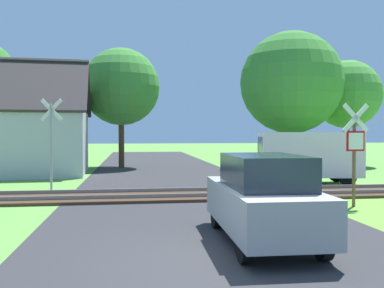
# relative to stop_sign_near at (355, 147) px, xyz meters

# --- Properties ---
(ground_plane) EXTENTS (160.00, 160.00, 0.00)m
(ground_plane) POSITION_rel_stop_sign_near_xyz_m (-4.90, -4.71, -1.78)
(ground_plane) COLOR #5B933D
(road_asphalt) EXTENTS (7.78, 80.00, 0.01)m
(road_asphalt) POSITION_rel_stop_sign_near_xyz_m (-4.90, -2.71, -1.78)
(road_asphalt) COLOR #2D2D30
(road_asphalt) RESTS_ON ground
(rail_track) EXTENTS (60.00, 2.60, 0.22)m
(rail_track) POSITION_rel_stop_sign_near_xyz_m (-4.90, 2.68, -1.73)
(rail_track) COLOR #422D1E
(rail_track) RESTS_ON ground
(stop_sign_near) EXTENTS (0.88, 0.18, 3.10)m
(stop_sign_near) POSITION_rel_stop_sign_near_xyz_m (0.00, 0.00, 0.00)
(stop_sign_near) COLOR brown
(stop_sign_near) RESTS_ON ground
(crossing_sign_far) EXTENTS (0.86, 0.23, 3.53)m
(crossing_sign_far) POSITION_rel_stop_sign_near_xyz_m (-9.67, 5.00, 0.25)
(crossing_sign_far) COLOR #9E9EA5
(crossing_sign_far) RESTS_ON ground
(house) EXTENTS (9.06, 7.10, 6.22)m
(house) POSITION_rel_stop_sign_near_xyz_m (-13.27, 11.99, 0.11)
(house) COLOR #B7B7BC
(house) RESTS_ON ground
(tree_right) EXTENTS (6.44, 6.44, 8.60)m
(tree_right) POSITION_rel_stop_sign_near_xyz_m (3.39, 14.06, 3.59)
(tree_right) COLOR #513823
(tree_right) RESTS_ON ground
(tree_center) EXTENTS (4.90, 4.90, 7.59)m
(tree_center) POSITION_rel_stop_sign_near_xyz_m (-7.28, 15.69, 3.34)
(tree_center) COLOR #513823
(tree_center) RESTS_ON ground
(tree_far) EXTENTS (4.59, 4.59, 7.11)m
(tree_far) POSITION_rel_stop_sign_near_xyz_m (7.82, 15.34, 3.02)
(tree_far) COLOR #513823
(tree_far) RESTS_ON ground
(mail_truck) EXTENTS (5.14, 2.64, 2.24)m
(mail_truck) POSITION_rel_stop_sign_near_xyz_m (0.82, 5.71, -0.55)
(mail_truck) COLOR white
(mail_truck) RESTS_ON ground
(parked_car) EXTENTS (1.72, 4.03, 1.78)m
(parked_car) POSITION_rel_stop_sign_near_xyz_m (-3.97, -3.64, -0.89)
(parked_car) COLOR #99999E
(parked_car) RESTS_ON ground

